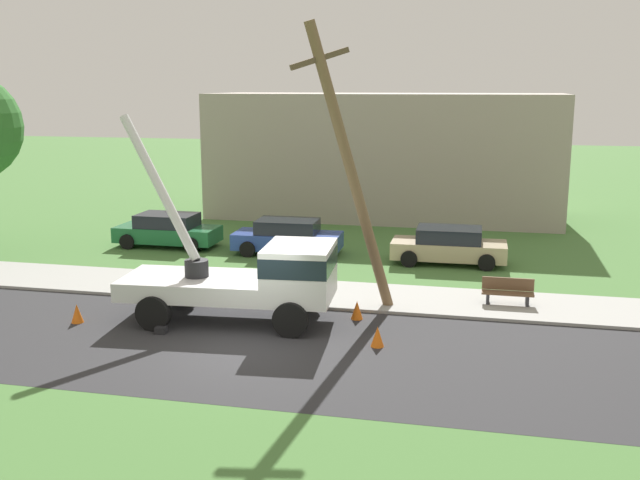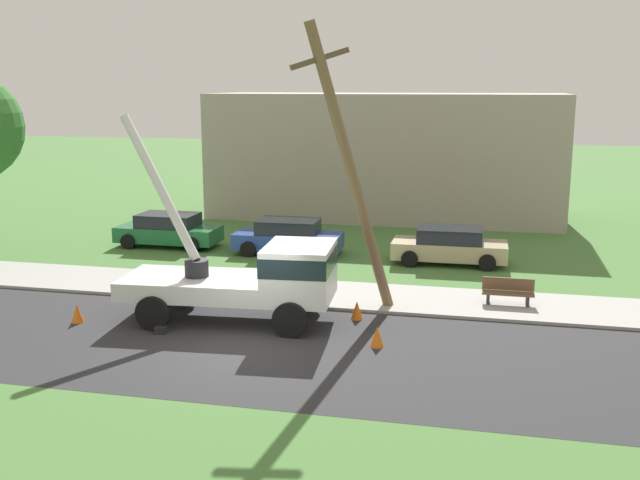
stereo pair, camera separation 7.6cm
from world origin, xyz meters
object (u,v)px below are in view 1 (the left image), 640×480
Objects in this scene: traffic_cone_behind at (77,313)px; parked_sedan_green at (168,230)px; parked_sedan_tan at (449,246)px; utility_truck at (256,275)px; park_bench at (508,292)px; traffic_cone_curbside at (357,310)px; leaning_utility_pole at (350,167)px; traffic_cone_ahead at (377,337)px; parked_sedan_blue at (288,237)px.

parked_sedan_green is (-1.75, 10.34, 0.43)m from traffic_cone_behind.
parked_sedan_green is at bearing 177.58° from parked_sedan_tan.
park_bench is (7.25, 3.16, -0.95)m from utility_truck.
utility_truck is 12.36× the size of traffic_cone_curbside.
leaning_utility_pole is 9.10m from traffic_cone_behind.
parked_sedan_tan is at bearing -2.42° from parked_sedan_green.
traffic_cone_behind is (-8.90, 0.09, 0.00)m from traffic_cone_ahead.
leaning_utility_pole is 12.57m from parked_sedan_green.
utility_truck is at bearing 160.25° from traffic_cone_ahead.
traffic_cone_ahead is 8.90m from traffic_cone_behind.
parked_sedan_green reaches higher than traffic_cone_ahead.
parked_sedan_blue is 2.78× the size of park_bench.
traffic_cone_ahead is 0.13× the size of parked_sedan_green.
traffic_cone_curbside is at bearing -40.24° from parked_sedan_green.
park_bench is at bearing 52.60° from traffic_cone_ahead.
park_bench is (4.40, 2.31, 0.18)m from traffic_cone_curbside.
parked_sedan_tan is at bearing 69.32° from leaning_utility_pole.
leaning_utility_pole is 15.54× the size of traffic_cone_curbside.
traffic_cone_behind is at bearing -136.14° from parked_sedan_tan.
utility_truck reaches higher than traffic_cone_ahead.
utility_truck is at bearing -80.74° from parked_sedan_blue.
park_bench is (8.70, -5.69, -0.25)m from parked_sedan_blue.
utility_truck is 3.19m from traffic_cone_curbside.
parked_sedan_green is at bearing 135.58° from traffic_cone_ahead.
park_bench is at bearing 23.54° from utility_truck.
traffic_cone_curbside is at bearing -106.47° from parked_sedan_tan.
leaning_utility_pole is (2.48, 1.54, 3.05)m from utility_truck.
leaning_utility_pole is at bearing -110.68° from parked_sedan_tan.
parked_sedan_green is 2.76× the size of park_bench.
traffic_cone_curbside is 0.35× the size of park_bench.
utility_truck is at bearing -120.95° from parked_sedan_tan.
leaning_utility_pole is 15.54× the size of traffic_cone_ahead.
utility_truck reaches higher than parked_sedan_blue.
park_bench is at bearing -68.57° from parked_sedan_tan.
parked_sedan_tan is at bearing 82.32° from traffic_cone_ahead.
park_bench is at bearing -33.19° from parked_sedan_blue.
parked_sedan_blue is at bearing 99.26° from utility_truck.
parked_sedan_green is 1.00× the size of parked_sedan_tan.
parked_sedan_blue is at bearing 70.12° from traffic_cone_behind.
traffic_cone_behind is at bearing 179.43° from traffic_cone_ahead.
utility_truck is 4.33× the size of park_bench.
traffic_cone_curbside is (7.96, 2.13, 0.00)m from traffic_cone_behind.
traffic_cone_behind is 0.13× the size of parked_sedan_green.
parked_sedan_tan reaches higher than traffic_cone_curbside.
traffic_cone_curbside is at bearing -152.34° from park_bench.
leaning_utility_pole is at bearing -38.91° from parked_sedan_green.
leaning_utility_pole is at bearing -161.19° from park_bench.
parked_sedan_green is (-9.33, 7.53, -3.75)m from leaning_utility_pole.
traffic_cone_behind and traffic_cone_curbside have the same top height.
traffic_cone_curbside is 8.05m from parked_sedan_tan.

